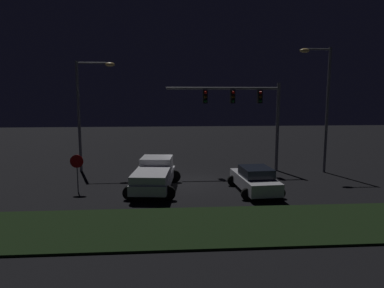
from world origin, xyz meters
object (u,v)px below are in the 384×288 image
Objects in this scene: street_lamp_left at (86,102)px; car_sedan at (255,180)px; street_lamp_right at (322,96)px; traffic_signal_gantry at (245,105)px; stop_sign at (77,166)px; pickup_truck at (155,173)px.

car_sedan is at bearing -30.33° from street_lamp_left.
traffic_signal_gantry is at bearing 171.37° from street_lamp_right.
car_sedan is 0.56× the size of street_lamp_left.
street_lamp_right is at bearing -5.34° from street_lamp_left.
stop_sign reaches higher than car_sedan.
car_sedan is at bearing -92.87° from pickup_truck.
pickup_truck is at bearing -144.16° from traffic_signal_gantry.
pickup_truck reaches higher than car_sedan.
car_sedan is 13.37m from street_lamp_left.
pickup_truck is at bearing -161.92° from street_lamp_right.
street_lamp_left reaches higher than stop_sign.
traffic_signal_gantry is at bearing -10.59° from car_sedan.
stop_sign is at bearing -165.57° from street_lamp_right.
street_lamp_left is at bearing 174.66° from street_lamp_right.
traffic_signal_gantry is 3.73× the size of stop_sign.
street_lamp_left is 0.90× the size of street_lamp_right.
stop_sign is at bearing 82.37° from car_sedan.
street_lamp_left is at bearing 55.47° from car_sedan.
car_sedan is 2.03× the size of stop_sign.
street_lamp_right is (5.99, 4.80, 4.79)m from car_sedan.
street_lamp_right is at bearing -8.63° from traffic_signal_gantry.
car_sedan is 7.02m from traffic_signal_gantry.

